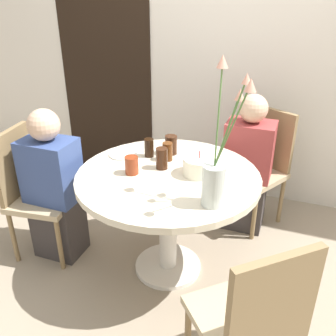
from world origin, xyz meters
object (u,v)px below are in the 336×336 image
(side_plate, at_px, (123,154))
(person_woman, at_px, (247,169))
(drink_glass_3, at_px, (132,165))
(chair_far_back, at_px, (253,318))
(chair_left_flank, at_px, (260,162))
(birthday_cake, at_px, (199,166))
(drink_glass_2, at_px, (167,152))
(chair_right_flank, at_px, (32,187))
(drink_glass_0, at_px, (162,158))
(drink_glass_4, at_px, (149,148))
(person_guest, at_px, (54,191))
(drink_glass_1, at_px, (171,145))
(flower_vase, at_px, (217,170))

(side_plate, distance_m, person_woman, 0.94)
(drink_glass_3, relative_size, person_woman, 0.10)
(chair_far_back, xyz_separation_m, drink_glass_3, (-0.83, 0.63, 0.27))
(side_plate, bearing_deg, chair_left_flank, 39.49)
(birthday_cake, xyz_separation_m, drink_glass_2, (-0.24, 0.12, 0.01))
(side_plate, bearing_deg, drink_glass_2, 6.39)
(drink_glass_3, bearing_deg, chair_far_back, -36.84)
(chair_left_flank, bearing_deg, side_plate, -112.07)
(chair_right_flank, bearing_deg, drink_glass_0, -85.66)
(drink_glass_4, relative_size, person_woman, 0.11)
(drink_glass_4, bearing_deg, drink_glass_2, -4.55)
(drink_glass_3, relative_size, person_guest, 0.10)
(side_plate, height_order, drink_glass_1, drink_glass_1)
(flower_vase, xyz_separation_m, person_guest, (-1.11, 0.13, -0.41))
(person_guest, bearing_deg, chair_right_flank, -172.78)
(birthday_cake, height_order, drink_glass_0, birthday_cake)
(flower_vase, bearing_deg, drink_glass_0, 144.57)
(drink_glass_1, relative_size, person_woman, 0.12)
(chair_far_back, distance_m, flower_vase, 0.68)
(person_guest, bearing_deg, drink_glass_4, 27.19)
(chair_left_flank, distance_m, drink_glass_0, 0.96)
(person_woman, bearing_deg, person_guest, -145.61)
(birthday_cake, distance_m, side_plate, 0.55)
(chair_far_back, distance_m, drink_glass_3, 1.08)
(drink_glass_3, height_order, person_woman, person_woman)
(chair_far_back, height_order, side_plate, chair_far_back)
(drink_glass_2, height_order, drink_glass_3, drink_glass_2)
(chair_right_flank, distance_m, drink_glass_4, 0.84)
(chair_left_flank, relative_size, flower_vase, 1.23)
(chair_far_back, bearing_deg, chair_right_flank, -62.57)
(chair_right_flank, distance_m, birthday_cake, 1.15)
(person_guest, bearing_deg, drink_glass_2, 21.92)
(birthday_cake, bearing_deg, chair_left_flank, 70.17)
(drink_glass_2, xyz_separation_m, person_guest, (-0.70, -0.28, -0.28))
(side_plate, xyz_separation_m, drink_glass_4, (0.17, 0.04, 0.06))
(chair_left_flank, xyz_separation_m, person_woman, (-0.08, -0.14, -0.01))
(chair_far_back, height_order, flower_vase, flower_vase)
(chair_left_flank, height_order, person_guest, person_guest)
(chair_right_flank, relative_size, drink_glass_4, 7.40)
(drink_glass_1, xyz_separation_m, person_guest, (-0.68, -0.38, -0.28))
(chair_far_back, bearing_deg, drink_glass_3, -79.21)
(chair_left_flank, xyz_separation_m, side_plate, (-0.82, -0.67, 0.22))
(drink_glass_3, height_order, drink_glass_4, drink_glass_4)
(chair_far_back, distance_m, side_plate, 1.33)
(chair_left_flank, bearing_deg, person_woman, -90.00)
(drink_glass_1, bearing_deg, person_woman, 41.30)
(chair_far_back, height_order, birthday_cake, chair_far_back)
(drink_glass_4, bearing_deg, side_plate, -165.37)
(drink_glass_1, distance_m, drink_glass_3, 0.37)
(chair_left_flank, xyz_separation_m, person_guest, (-1.22, -0.92, -0.01))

